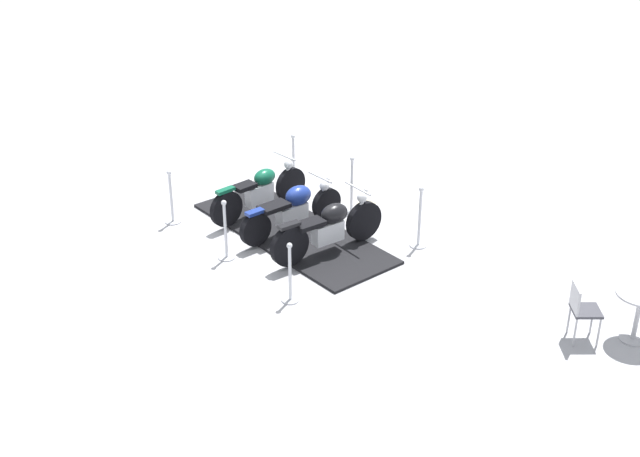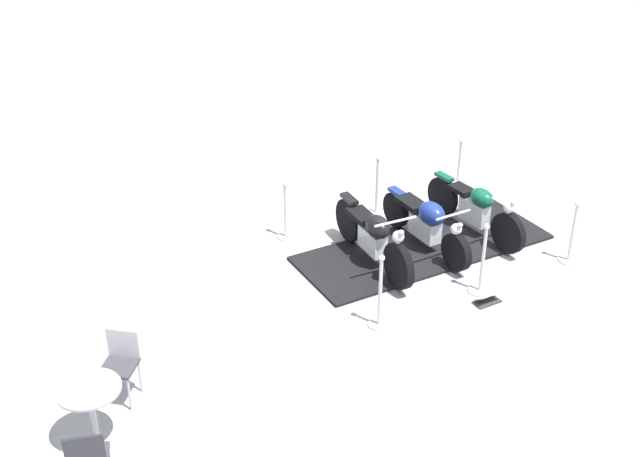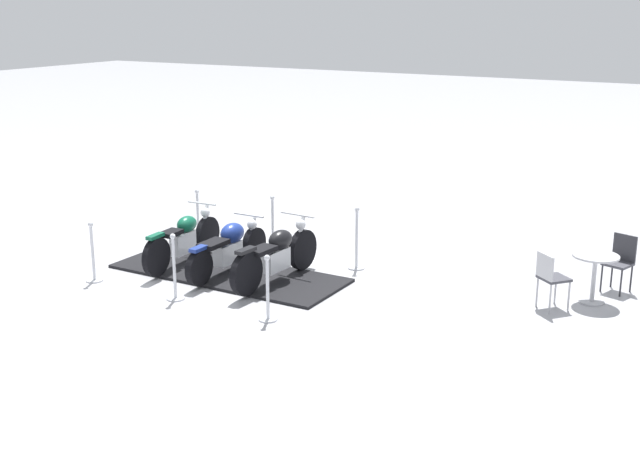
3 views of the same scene
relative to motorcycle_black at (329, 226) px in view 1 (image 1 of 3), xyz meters
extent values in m
plane|color=#B2B2B7|center=(1.00, 0.02, -0.52)|extent=(80.00, 80.00, 0.00)
cube|color=black|center=(1.00, 0.02, -0.50)|extent=(4.20, 1.59, 0.05)
cylinder|color=black|center=(-0.05, -0.76, -0.12)|extent=(0.17, 0.72, 0.71)
cylinder|color=black|center=(0.06, 0.82, -0.12)|extent=(0.17, 0.72, 0.71)
cube|color=silver|center=(0.00, 0.03, -0.10)|extent=(0.26, 0.58, 0.36)
ellipsoid|color=black|center=(-0.01, -0.11, 0.22)|extent=(0.37, 0.53, 0.33)
cube|color=black|center=(0.03, 0.41, 0.17)|extent=(0.34, 0.54, 0.08)
cube|color=black|center=(0.06, 0.82, 0.27)|extent=(0.17, 0.40, 0.06)
cylinder|color=silver|center=(-0.05, -0.68, 0.19)|extent=(0.09, 0.29, 0.61)
cylinder|color=silver|center=(-0.04, -0.61, 0.55)|extent=(0.69, 0.08, 0.04)
sphere|color=silver|center=(-0.05, -0.71, 0.35)|extent=(0.18, 0.18, 0.18)
cylinder|color=black|center=(1.00, -0.79, -0.17)|extent=(0.13, 0.60, 0.60)
cylinder|color=black|center=(0.99, 0.83, -0.17)|extent=(0.13, 0.60, 0.60)
cube|color=silver|center=(1.00, 0.02, -0.13)|extent=(0.23, 0.59, 0.35)
ellipsoid|color=navy|center=(1.00, -0.13, 0.19)|extent=(0.35, 0.52, 0.35)
cube|color=black|center=(1.00, 0.42, 0.14)|extent=(0.32, 0.55, 0.08)
cube|color=navy|center=(0.99, 0.83, 0.16)|extent=(0.15, 0.33, 0.06)
cylinder|color=silver|center=(1.00, -0.71, 0.09)|extent=(0.07, 0.29, 0.52)
cylinder|color=silver|center=(1.00, -0.64, 0.40)|extent=(0.63, 0.04, 0.04)
sphere|color=silver|center=(1.00, -0.74, 0.20)|extent=(0.18, 0.18, 0.18)
cylinder|color=black|center=(2.04, -0.77, -0.14)|extent=(0.15, 0.68, 0.68)
cylinder|color=black|center=(1.94, 0.80, -0.14)|extent=(0.15, 0.68, 0.68)
cube|color=silver|center=(1.99, 0.01, -0.10)|extent=(0.23, 0.57, 0.38)
ellipsoid|color=#0F5138|center=(2.00, -0.13, 0.22)|extent=(0.33, 0.48, 0.30)
cube|color=black|center=(1.97, 0.35, 0.17)|extent=(0.29, 0.43, 0.08)
cube|color=#0F5138|center=(1.94, 0.80, 0.23)|extent=(0.15, 0.38, 0.06)
cylinder|color=silver|center=(2.03, -0.70, 0.15)|extent=(0.09, 0.28, 0.58)
cylinder|color=silver|center=(2.03, -0.63, 0.50)|extent=(0.60, 0.07, 0.04)
sphere|color=silver|center=(2.04, -0.73, 0.30)|extent=(0.18, 0.18, 0.18)
cylinder|color=silver|center=(1.01, 1.45, -0.51)|extent=(0.29, 0.29, 0.03)
cylinder|color=silver|center=(1.01, 1.45, -0.01)|extent=(0.05, 0.05, 0.99)
sphere|color=silver|center=(1.01, 1.45, 0.52)|extent=(0.09, 0.09, 0.09)
cylinder|color=silver|center=(-0.80, -1.39, -0.51)|extent=(0.31, 0.31, 0.03)
cylinder|color=silver|center=(-0.80, -1.39, 0.02)|extent=(0.05, 0.05, 1.03)
sphere|color=silver|center=(-0.80, -1.39, 0.57)|extent=(0.09, 0.09, 0.09)
cylinder|color=silver|center=(0.98, -1.40, -0.51)|extent=(0.36, 0.36, 0.03)
cylinder|color=silver|center=(0.98, -1.40, 0.02)|extent=(0.05, 0.05, 1.03)
sphere|color=silver|center=(0.98, -1.40, 0.57)|extent=(0.09, 0.09, 0.09)
cylinder|color=silver|center=(2.79, 1.43, -0.51)|extent=(0.29, 0.29, 0.03)
cylinder|color=silver|center=(2.79, 1.43, -0.03)|extent=(0.05, 0.05, 0.94)
sphere|color=silver|center=(2.79, 1.43, 0.48)|extent=(0.09, 0.09, 0.09)
cylinder|color=silver|center=(-0.77, 1.46, -0.51)|extent=(0.29, 0.29, 0.03)
cylinder|color=silver|center=(-0.77, 1.46, -0.04)|extent=(0.05, 0.05, 0.92)
sphere|color=silver|center=(-0.77, 1.46, 0.45)|extent=(0.09, 0.09, 0.09)
cylinder|color=silver|center=(2.76, -1.42, -0.51)|extent=(0.32, 0.32, 0.03)
cylinder|color=silver|center=(2.76, -1.42, -0.03)|extent=(0.05, 0.05, 0.95)
sphere|color=silver|center=(2.76, -1.42, 0.48)|extent=(0.09, 0.09, 0.09)
cube|color=#333338|center=(0.88, -1.70, -0.51)|extent=(0.41, 0.20, 0.02)
cube|color=beige|center=(0.88, -1.70, -0.41)|extent=(0.37, 0.20, 0.14)
cylinder|color=#B7B7BC|center=(-4.84, -1.70, -0.51)|extent=(0.40, 0.40, 0.02)
cylinder|color=#B7B7BC|center=(-4.84, -1.70, -0.13)|extent=(0.07, 0.07, 0.74)
cylinder|color=#B7B7BC|center=(-4.33, -1.36, -0.29)|extent=(0.03, 0.03, 0.48)
cylinder|color=#B7B7BC|center=(-4.59, -1.14, -0.29)|extent=(0.03, 0.03, 0.48)
cylinder|color=#B7B7BC|center=(-4.11, -1.10, -0.29)|extent=(0.03, 0.03, 0.48)
cylinder|color=#B7B7BC|center=(-4.37, -0.88, -0.29)|extent=(0.03, 0.03, 0.48)
cube|color=#3F3F47|center=(-4.35, -1.12, -0.03)|extent=(0.56, 0.56, 0.04)
cube|color=#B7B7BC|center=(-4.23, -0.98, 0.18)|extent=(0.32, 0.28, 0.38)
camera|label=1|loc=(-9.72, 8.40, 6.55)|focal=47.49mm
camera|label=2|loc=(-5.98, -8.84, 6.00)|focal=44.67mm
camera|label=3|loc=(-7.09, 11.02, 4.07)|focal=45.84mm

